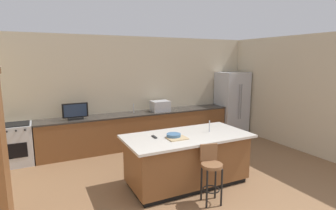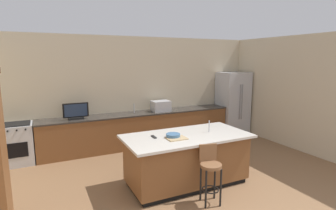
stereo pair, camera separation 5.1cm
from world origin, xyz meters
name	(u,v)px [view 1 (the left image)]	position (x,y,z in m)	size (l,w,h in m)	color
wall_back	(137,91)	(0.00, 4.84, 1.44)	(7.33, 0.12, 2.88)	beige
wall_right	(302,94)	(3.46, 2.42, 1.44)	(0.12, 5.24, 2.88)	beige
counter_back	(141,129)	(-0.06, 4.46, 0.45)	(5.09, 0.62, 0.89)	brown
kitchen_island	(187,159)	(-0.05, 2.03, 0.48)	(2.29, 1.14, 0.93)	black
refrigerator	(232,103)	(2.92, 4.41, 0.95)	(0.86, 0.75, 1.89)	#B7BABF
range_oven	(14,145)	(-2.98, 4.46, 0.45)	(0.74, 0.63, 0.91)	#B7BABF
microwave	(160,106)	(0.52, 4.46, 1.03)	(0.48, 0.36, 0.28)	#B7BABF
tv_monitor	(75,112)	(-1.69, 4.41, 1.07)	(0.58, 0.16, 0.39)	black
sink_faucet_back	(134,108)	(-0.21, 4.56, 1.01)	(0.02, 0.02, 0.24)	#B2B2B7
sink_faucet_island	(209,126)	(0.43, 2.03, 1.04)	(0.02, 0.02, 0.22)	#B2B2B7
bar_stool_center	(211,169)	(-0.05, 1.29, 0.56)	(0.35, 0.37, 0.94)	brown
fruit_bowl	(174,136)	(-0.35, 2.00, 0.97)	(0.25, 0.25, 0.07)	#3F668C
tv_remote	(154,137)	(-0.65, 2.15, 0.94)	(0.04, 0.17, 0.02)	black
cutting_board	(177,138)	(-0.33, 1.90, 0.94)	(0.34, 0.26, 0.02)	tan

